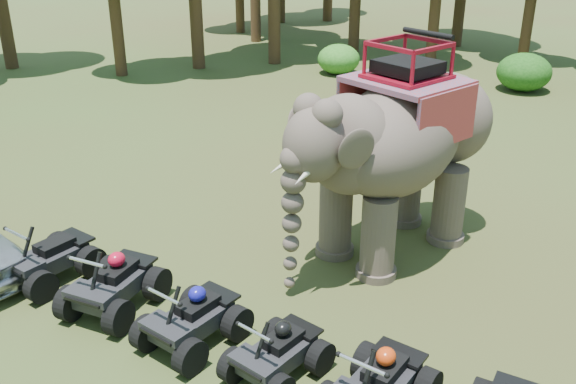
# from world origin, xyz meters

# --- Properties ---
(ground) EXTENTS (110.00, 110.00, 0.00)m
(ground) POSITION_xyz_m (0.00, 0.00, 0.00)
(ground) COLOR #47381E
(ground) RESTS_ON ground
(elephant) EXTENTS (4.13, 6.07, 4.69)m
(elephant) POSITION_xyz_m (1.37, 3.44, 2.34)
(elephant) COLOR brown
(elephant) RESTS_ON ground
(atv_0) EXTENTS (1.51, 1.94, 1.34)m
(atv_0) POSITION_xyz_m (-4.09, -1.39, 0.67)
(atv_0) COLOR black
(atv_0) RESTS_ON ground
(atv_1) EXTENTS (1.56, 2.01, 1.38)m
(atv_1) POSITION_xyz_m (-2.22, -1.48, 0.69)
(atv_1) COLOR black
(atv_1) RESTS_ON ground
(atv_2) EXTENTS (1.50, 1.92, 1.32)m
(atv_2) POSITION_xyz_m (-0.28, -1.58, 0.66)
(atv_2) COLOR black
(atv_2) RESTS_ON ground
(atv_3) EXTENTS (1.43, 1.79, 1.20)m
(atv_3) POSITION_xyz_m (1.43, -1.57, 0.60)
(atv_3) COLOR black
(atv_3) RESTS_ON ground
(atv_4) EXTENTS (1.46, 1.90, 1.33)m
(atv_4) POSITION_xyz_m (3.17, -1.50, 0.66)
(atv_4) COLOR black
(atv_4) RESTS_ON ground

